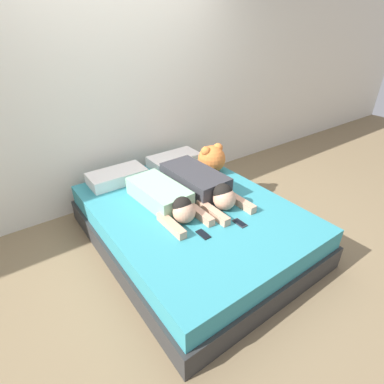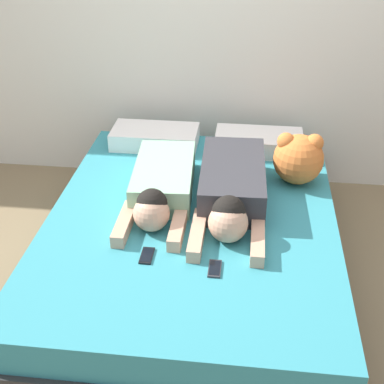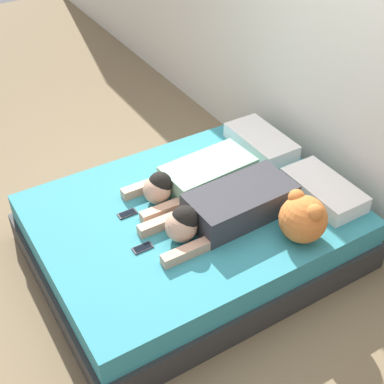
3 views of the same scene
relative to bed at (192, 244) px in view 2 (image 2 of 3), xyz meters
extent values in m
plane|color=#7F6B4C|center=(0.00, 0.00, -0.20)|extent=(12.00, 12.00, 0.00)
cube|color=silver|center=(0.00, 1.23, 1.10)|extent=(12.00, 0.06, 2.60)
cube|color=#2D2D2D|center=(0.00, 0.00, -0.09)|extent=(1.67, 2.15, 0.22)
cube|color=teal|center=(0.00, 0.00, 0.11)|extent=(1.61, 2.09, 0.19)
cube|color=white|center=(-0.36, 0.86, 0.27)|extent=(0.60, 0.31, 0.12)
cube|color=white|center=(0.36, 0.86, 0.27)|extent=(0.60, 0.31, 0.12)
cube|color=#8CBF99|center=(-0.20, 0.26, 0.29)|extent=(0.38, 0.68, 0.17)
sphere|color=tan|center=(-0.20, -0.16, 0.31)|extent=(0.20, 0.20, 0.20)
sphere|color=black|center=(-0.20, -0.14, 0.35)|extent=(0.17, 0.17, 0.17)
cube|color=tan|center=(-0.35, -0.18, 0.24)|extent=(0.07, 0.36, 0.07)
cube|color=tan|center=(-0.05, -0.18, 0.24)|extent=(0.07, 0.36, 0.07)
cube|color=#333338|center=(0.21, 0.25, 0.31)|extent=(0.39, 0.74, 0.21)
sphere|color=tan|center=(0.21, -0.21, 0.31)|extent=(0.21, 0.21, 0.21)
sphere|color=black|center=(0.21, -0.18, 0.36)|extent=(0.18, 0.18, 0.18)
cube|color=tan|center=(0.06, -0.23, 0.24)|extent=(0.07, 0.40, 0.07)
cube|color=tan|center=(0.37, -0.23, 0.24)|extent=(0.07, 0.40, 0.07)
cube|color=black|center=(-0.18, -0.40, 0.21)|extent=(0.06, 0.13, 0.01)
cube|color=black|center=(-0.18, -0.40, 0.22)|extent=(0.05, 0.11, 0.00)
cube|color=#2D2D33|center=(0.17, -0.47, 0.21)|extent=(0.06, 0.13, 0.01)
cube|color=black|center=(0.17, -0.47, 0.22)|extent=(0.05, 0.11, 0.00)
sphere|color=orange|center=(0.60, 0.45, 0.36)|extent=(0.31, 0.31, 0.31)
sphere|color=orange|center=(0.52, 0.45, 0.48)|extent=(0.11, 0.11, 0.11)
sphere|color=orange|center=(0.69, 0.45, 0.48)|extent=(0.11, 0.11, 0.11)
camera|label=1|loc=(-1.38, -1.91, 1.74)|focal=28.00mm
camera|label=2|loc=(0.29, -2.50, 1.88)|focal=50.00mm
camera|label=3|loc=(2.39, -1.45, 2.59)|focal=50.00mm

